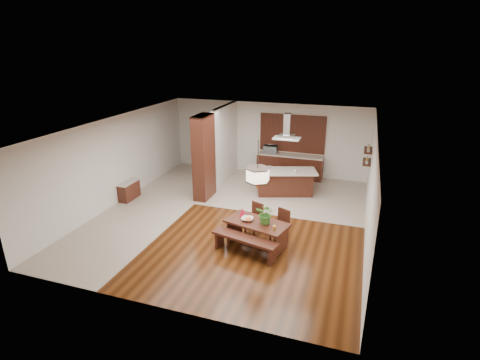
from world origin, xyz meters
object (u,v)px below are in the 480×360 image
(dining_table, at_px, (257,228))
(dining_chair_left, at_px, (253,219))
(kitchen_island, at_px, (285,182))
(pendant_lantern, at_px, (258,165))
(dining_chair_right, at_px, (279,226))
(range_hood, at_px, (287,126))
(island_cup, at_px, (295,171))
(hallway_console, at_px, (129,191))
(dining_bench, at_px, (245,246))
(foliage_plant, at_px, (266,214))
(microwave, at_px, (271,149))
(fruit_bowl, at_px, (247,219))

(dining_table, height_order, dining_chair_left, dining_chair_left)
(dining_chair_left, height_order, kitchen_island, kitchen_island)
(dining_chair_left, distance_m, pendant_lantern, 1.91)
(dining_chair_right, relative_size, range_hood, 1.02)
(range_hood, xyz_separation_m, island_cup, (0.37, -0.13, -1.51))
(hallway_console, relative_size, dining_bench, 0.49)
(foliage_plant, bearing_deg, pendant_lantern, 177.11)
(hallway_console, relative_size, dining_chair_right, 0.96)
(hallway_console, height_order, pendant_lantern, pendant_lantern)
(dining_bench, bearing_deg, microwave, 98.30)
(dining_bench, distance_m, microwave, 6.34)
(dining_bench, bearing_deg, foliage_plant, 54.48)
(dining_bench, distance_m, fruit_bowl, 0.76)
(fruit_bowl, height_order, microwave, microwave)
(foliage_plant, bearing_deg, hallway_console, 162.76)
(dining_chair_left, bearing_deg, fruit_bowl, -67.07)
(island_cup, bearing_deg, dining_table, -94.93)
(kitchen_island, relative_size, microwave, 4.43)
(hallway_console, relative_size, foliage_plant, 1.60)
(island_cup, bearing_deg, range_hood, 161.32)
(hallway_console, xyz_separation_m, island_cup, (5.37, 2.03, 0.64))
(kitchen_island, bearing_deg, range_hood, 71.67)
(island_cup, bearing_deg, dining_chair_left, -100.73)
(dining_bench, xyz_separation_m, range_hood, (0.10, 4.36, 2.21))
(dining_chair_right, bearing_deg, range_hood, 126.34)
(fruit_bowl, height_order, range_hood, range_hood)
(range_hood, distance_m, microwave, 2.52)
(pendant_lantern, height_order, foliage_plant, pendant_lantern)
(kitchen_island, height_order, island_cup, island_cup)
(dining_chair_left, bearing_deg, dining_chair_right, 8.24)
(range_hood, bearing_deg, pendant_lantern, -89.18)
(microwave, bearing_deg, foliage_plant, -82.21)
(microwave, bearing_deg, dining_table, -84.57)
(kitchen_island, bearing_deg, dining_bench, -109.64)
(kitchen_island, bearing_deg, pendant_lantern, -107.52)
(pendant_lantern, height_order, island_cup, pendant_lantern)
(dining_bench, relative_size, pendant_lantern, 1.36)
(dining_bench, relative_size, foliage_plant, 3.25)
(foliage_plant, bearing_deg, dining_chair_right, 54.37)
(dining_chair_right, distance_m, kitchen_island, 3.46)
(microwave, bearing_deg, dining_bench, -86.91)
(dining_chair_right, height_order, foliage_plant, foliage_plant)
(dining_bench, xyz_separation_m, dining_chair_right, (0.68, 0.95, 0.21))
(dining_bench, relative_size, island_cup, 14.32)
(dining_table, xyz_separation_m, dining_chair_left, (-0.27, 0.59, -0.05))
(dining_chair_left, relative_size, dining_chair_right, 0.99)
(hallway_console, distance_m, fruit_bowl, 5.07)
(hallway_console, height_order, kitchen_island, kitchen_island)
(dining_chair_left, bearing_deg, foliage_plant, -26.39)
(dining_chair_left, height_order, foliage_plant, foliage_plant)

